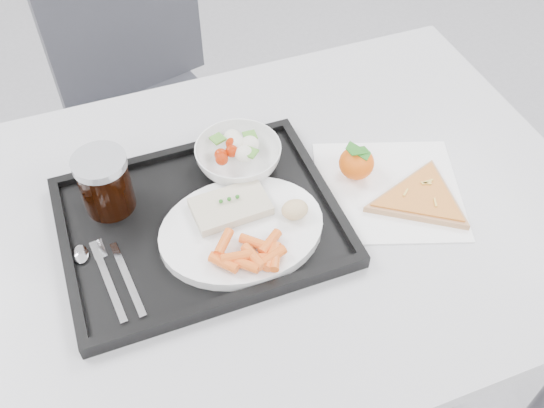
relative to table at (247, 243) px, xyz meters
The scene contains 14 objects.
table is the anchor object (origin of this frame).
chair 0.69m from the table, 95.19° to the left, with size 0.51×0.51×0.93m.
tray 0.11m from the table, behind, with size 0.45×0.35×0.03m.
dinner_plate 0.10m from the table, 115.78° to the right, with size 0.27×0.27×0.02m.
fish_fillet 0.11m from the table, behind, with size 0.13×0.08×0.02m.
bread_roll 0.14m from the table, 35.22° to the right, with size 0.05×0.05×0.03m.
salad_bowl 0.15m from the table, 76.67° to the left, with size 0.15×0.15×0.05m.
cola_glass 0.27m from the table, 154.58° to the left, with size 0.09×0.09×0.11m.
cutlery 0.26m from the table, behind, with size 0.09×0.17×0.01m.
napkin 0.27m from the table, ahead, with size 0.32×0.31×0.00m.
tangerine 0.24m from the table, ahead, with size 0.08×0.08×0.07m.
pizza_slice 0.31m from the table, 13.72° to the right, with size 0.24×0.24×0.02m.
carrot_pile 0.16m from the table, 104.11° to the right, with size 0.12×0.10×0.02m.
salad_contents 0.17m from the table, 77.39° to the left, with size 0.09×0.09×0.03m.
Camera 1 is at (-0.19, -0.33, 1.54)m, focal length 40.00 mm.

